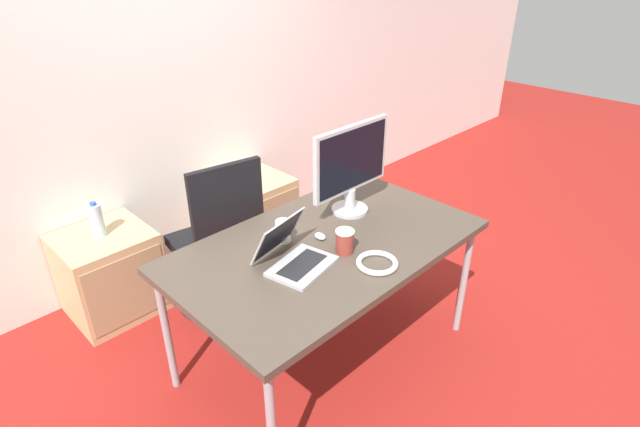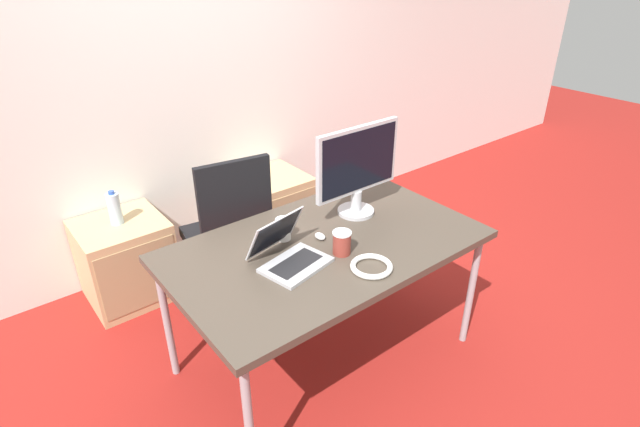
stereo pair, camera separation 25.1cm
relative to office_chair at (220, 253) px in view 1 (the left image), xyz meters
The scene contains 13 objects.
ground_plane 0.91m from the office_chair, 80.19° to the right, with size 14.00×14.00×0.00m, color maroon.
wall_back 1.18m from the office_chair, 79.37° to the left, with size 10.00×0.05×2.60m.
desk 0.89m from the office_chair, 80.19° to the right, with size 1.60×0.96×0.77m.
office_chair is the anchor object (origin of this frame).
cabinet_left 0.71m from the office_chair, 139.38° to the left, with size 0.54×0.51×0.56m.
cabinet_right 0.77m from the office_chair, 36.73° to the left, with size 0.54×0.51×0.56m.
water_bottle 0.75m from the office_chair, 139.24° to the left, with size 0.08×0.08×0.23m.
laptop_center 0.95m from the office_chair, 97.46° to the right, with size 0.35×0.38×0.22m.
monitor 1.05m from the office_chair, 54.20° to the right, with size 0.55×0.21×0.51m.
mouse 0.87m from the office_chair, 79.49° to the right, with size 0.04×0.07×0.03m.
coffee_cup_white 0.78m from the office_chair, 90.71° to the right, with size 0.08×0.08×0.12m.
coffee_cup_brown 1.04m from the office_chair, 81.77° to the right, with size 0.09×0.09×0.12m.
cable_coil 1.20m from the office_chair, 81.75° to the right, with size 0.20×0.20×0.03m.
Camera 1 is at (-1.56, -1.52, 2.12)m, focal length 28.00 mm.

